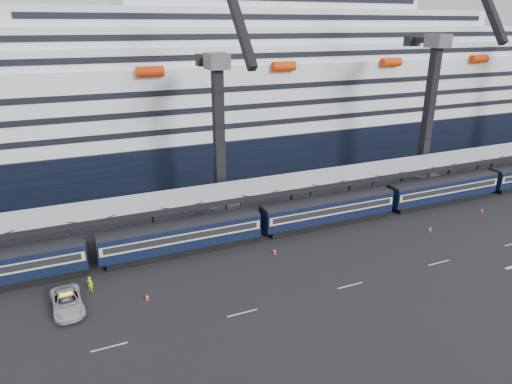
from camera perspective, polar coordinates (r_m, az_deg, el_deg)
ground at (r=59.93m, az=20.62°, el=-6.20°), size 260.00×260.00×0.00m
lane_markings at (r=62.70m, az=29.35°, el=-6.40°), size 111.00×4.27×0.02m
train at (r=63.18m, az=11.62°, el=-1.70°), size 133.05×3.00×4.05m
canopy at (r=67.82m, az=13.13°, el=2.45°), size 130.00×6.25×5.53m
cruise_ship at (r=92.75m, az=1.04°, el=12.17°), size 214.09×28.84×34.00m
crane_dark_near at (r=60.84m, az=-4.54°, el=7.42°), size 4.50×17.75×35.08m
crane_dark_mid at (r=78.25m, az=21.09°, el=10.09°), size 4.50×18.24×39.64m
pickup_truck at (r=47.52m, az=-22.53°, el=-12.61°), size 3.07×5.99×1.62m
worker at (r=49.63m, az=-20.02°, el=-10.75°), size 0.72×0.69×1.65m
traffic_cone_b at (r=46.91m, az=-13.46°, el=-12.63°), size 0.34×0.34×0.68m
traffic_cone_c at (r=53.92m, az=2.36°, el=-7.41°), size 0.36×0.36×0.72m
traffic_cone_d at (r=63.66m, az=20.94°, el=-4.32°), size 0.35×0.35×0.70m
traffic_cone_f at (r=72.88m, az=26.42°, el=-2.06°), size 0.34×0.34×0.68m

